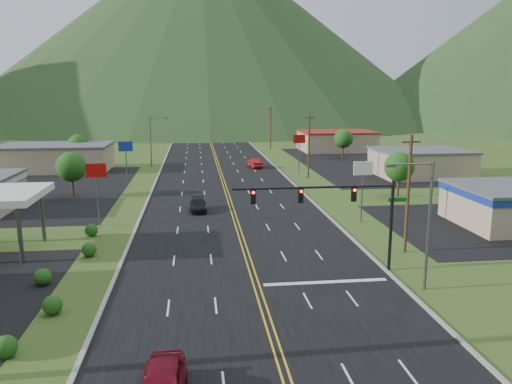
{
  "coord_description": "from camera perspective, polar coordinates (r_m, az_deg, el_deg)",
  "views": [
    {
      "loc": [
        -4.04,
        -20.9,
        13.52
      ],
      "look_at": [
        1.31,
        23.06,
        4.5
      ],
      "focal_mm": 35.0,
      "sensor_mm": 36.0,
      "label": 1
    }
  ],
  "objects": [
    {
      "name": "streetlight_east",
      "position": [
        35.44,
        18.74,
        -2.72
      ],
      "size": [
        3.28,
        0.25,
        9.0
      ],
      "color": "#59595E",
      "rests_on": "ground"
    },
    {
      "name": "pole_sign_west_a",
      "position": [
        52.55,
        -17.78,
        1.69
      ],
      "size": [
        2.0,
        0.18,
        6.4
      ],
      "color": "#59595E",
      "rests_on": "ground"
    },
    {
      "name": "traffic_signal",
      "position": [
        37.36,
        9.6,
        -1.32
      ],
      "size": [
        13.1,
        0.43,
        7.0
      ],
      "color": "black",
      "rests_on": "ground"
    },
    {
      "name": "pole_sign_east_a",
      "position": [
        52.47,
        12.11,
        1.97
      ],
      "size": [
        2.0,
        0.18,
        6.4
      ],
      "color": "#59595E",
      "rests_on": "ground"
    },
    {
      "name": "mountain_n",
      "position": [
        242.67,
        -6.25,
        18.3
      ],
      "size": [
        220.0,
        220.0,
        85.0
      ],
      "primitive_type": "cone",
      "color": "#1D3A1A",
      "rests_on": "ground"
    },
    {
      "name": "building_east_mid",
      "position": [
        84.79,
        18.32,
        3.23
      ],
      "size": [
        14.4,
        11.4,
        4.3
      ],
      "color": "tan",
      "rests_on": "ground"
    },
    {
      "name": "tree_west_a",
      "position": [
        68.49,
        -20.36,
        2.7
      ],
      "size": [
        3.84,
        3.84,
        5.82
      ],
      "color": "#382314",
      "rests_on": "ground"
    },
    {
      "name": "utility_pole_a",
      "position": [
        43.49,
        16.99,
        -0.13
      ],
      "size": [
        1.6,
        0.28,
        10.0
      ],
      "color": "#382314",
      "rests_on": "ground"
    },
    {
      "name": "car_red_far",
      "position": [
        89.28,
        -0.12,
        3.32
      ],
      "size": [
        2.36,
        5.04,
        1.6
      ],
      "primitive_type": "imported",
      "rotation": [
        0.0,
        0.0,
        3.28
      ],
      "color": "maroon",
      "rests_on": "ground"
    },
    {
      "name": "utility_pole_d",
      "position": [
        157.11,
        -0.53,
        8.45
      ],
      "size": [
        1.6,
        0.28,
        10.0
      ],
      "color": "#382314",
      "rests_on": "ground"
    },
    {
      "name": "tree_west_b",
      "position": [
        95.72,
        -19.63,
        5.07
      ],
      "size": [
        3.84,
        3.84,
        5.82
      ],
      "color": "#382314",
      "rests_on": "ground"
    },
    {
      "name": "tree_east_b",
      "position": [
        103.81,
        9.97,
        6.01
      ],
      "size": [
        3.84,
        3.84,
        5.82
      ],
      "color": "#382314",
      "rests_on": "ground"
    },
    {
      "name": "tree_east_a",
      "position": [
        66.93,
        16.06,
        2.79
      ],
      "size": [
        3.84,
        3.84,
        5.82
      ],
      "color": "#382314",
      "rests_on": "ground"
    },
    {
      "name": "building_west_far",
      "position": [
        92.76,
        -21.9,
        3.71
      ],
      "size": [
        18.4,
        11.4,
        4.5
      ],
      "color": "tan",
      "rests_on": "ground"
    },
    {
      "name": "curb_east",
      "position": [
        28.65,
        25.07,
        -17.81
      ],
      "size": [
        0.3,
        460.0,
        0.14
      ],
      "primitive_type": "cube",
      "color": "gray",
      "rests_on": "ground"
    },
    {
      "name": "utility_pole_b",
      "position": [
        78.35,
        6.06,
        5.3
      ],
      "size": [
        1.6,
        0.28,
        10.0
      ],
      "color": "#382314",
      "rests_on": "ground"
    },
    {
      "name": "road",
      "position": [
        25.22,
        3.61,
        -20.93
      ],
      "size": [
        20.0,
        460.0,
        0.04
      ],
      "primitive_type": "cube",
      "color": "black",
      "rests_on": "ground"
    },
    {
      "name": "pole_sign_east_b",
      "position": [
        83.11,
        4.95,
        5.62
      ],
      "size": [
        2.0,
        0.18,
        6.4
      ],
      "color": "#59595E",
      "rests_on": "ground"
    },
    {
      "name": "car_dark_mid",
      "position": [
        57.26,
        -6.64,
        -1.54
      ],
      "size": [
        1.98,
        4.61,
        1.32
      ],
      "primitive_type": "imported",
      "rotation": [
        0.0,
        0.0,
        0.03
      ],
      "color": "black",
      "rests_on": "ground"
    },
    {
      "name": "pole_sign_west_b",
      "position": [
        74.06,
        -14.67,
        4.57
      ],
      "size": [
        2.0,
        0.18,
        6.4
      ],
      "color": "#59595E",
      "rests_on": "ground"
    },
    {
      "name": "utility_pole_c",
      "position": [
        117.52,
        1.68,
        7.41
      ],
      "size": [
        1.6,
        0.28,
        10.0
      ],
      "color": "#382314",
      "rests_on": "ground"
    },
    {
      "name": "streetlight_west",
      "position": [
        91.6,
        -11.76,
        6.05
      ],
      "size": [
        3.28,
        0.25,
        9.0
      ],
      "color": "#59595E",
      "rests_on": "ground"
    },
    {
      "name": "ground",
      "position": [
        25.22,
        3.61,
        -20.93
      ],
      "size": [
        500.0,
        500.0,
        0.0
      ],
      "primitive_type": "plane",
      "color": "#3A4F1C",
      "rests_on": "ground"
    },
    {
      "name": "building_east_far",
      "position": [
        115.99,
        9.18,
        5.79
      ],
      "size": [
        16.4,
        12.4,
        4.5
      ],
      "color": "tan",
      "rests_on": "ground"
    }
  ]
}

